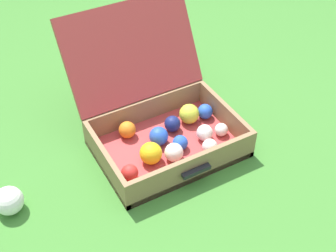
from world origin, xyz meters
The scene contains 3 objects.
ground_plane centered at (0.00, 0.00, 0.00)m, with size 16.00×16.00×0.00m, color #3D7A2D.
open_suitcase centered at (0.10, 0.06, 0.10)m, with size 0.53×0.59×0.45m.
stray_ball_on_grass centered at (-0.50, 0.00, 0.05)m, with size 0.10×0.10×0.10m, color white.
Camera 1 is at (-0.51, -1.09, 1.23)m, focal length 48.86 mm.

